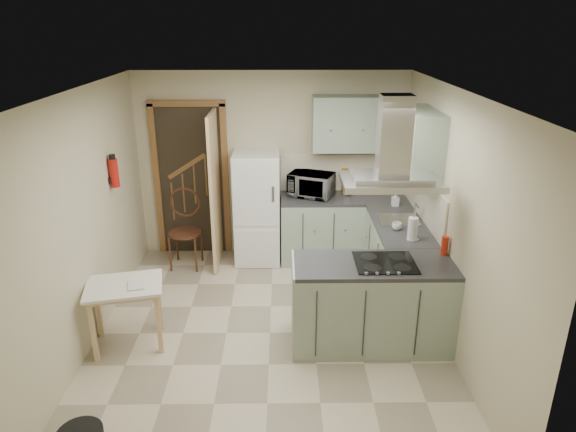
{
  "coord_description": "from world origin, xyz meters",
  "views": [
    {
      "loc": [
        0.14,
        -4.62,
        3.1
      ],
      "look_at": [
        0.2,
        0.45,
        1.15
      ],
      "focal_mm": 32.0,
      "sensor_mm": 36.0,
      "label": 1
    }
  ],
  "objects_px": {
    "extractor_hood": "(391,182)",
    "bentwood_chair": "(185,233)",
    "microwave": "(311,185)",
    "peninsula": "(372,304)",
    "fridge": "(257,208)",
    "drop_leaf_table": "(127,315)"
  },
  "relations": [
    {
      "from": "bentwood_chair",
      "to": "microwave",
      "type": "relative_size",
      "value": 1.69
    },
    {
      "from": "extractor_hood",
      "to": "peninsula",
      "type": "bearing_deg",
      "value": 180.0
    },
    {
      "from": "peninsula",
      "to": "drop_leaf_table",
      "type": "relative_size",
      "value": 2.13
    },
    {
      "from": "drop_leaf_table",
      "to": "microwave",
      "type": "xyz_separation_m",
      "value": [
        1.93,
        2.03,
        0.71
      ]
    },
    {
      "from": "drop_leaf_table",
      "to": "bentwood_chair",
      "type": "bearing_deg",
      "value": 69.23
    },
    {
      "from": "bentwood_chair",
      "to": "peninsula",
      "type": "bearing_deg",
      "value": -35.05
    },
    {
      "from": "fridge",
      "to": "microwave",
      "type": "distance_m",
      "value": 0.78
    },
    {
      "from": "fridge",
      "to": "drop_leaf_table",
      "type": "relative_size",
      "value": 2.06
    },
    {
      "from": "peninsula",
      "to": "bentwood_chair",
      "type": "relative_size",
      "value": 1.63
    },
    {
      "from": "bentwood_chair",
      "to": "extractor_hood",
      "type": "bearing_deg",
      "value": -33.79
    },
    {
      "from": "extractor_hood",
      "to": "bentwood_chair",
      "type": "relative_size",
      "value": 0.94
    },
    {
      "from": "fridge",
      "to": "bentwood_chair",
      "type": "height_order",
      "value": "fridge"
    },
    {
      "from": "bentwood_chair",
      "to": "microwave",
      "type": "xyz_separation_m",
      "value": [
        1.67,
        0.26,
        0.58
      ]
    },
    {
      "from": "peninsula",
      "to": "microwave",
      "type": "bearing_deg",
      "value": 103.99
    },
    {
      "from": "fridge",
      "to": "extractor_hood",
      "type": "xyz_separation_m",
      "value": [
        1.32,
        -1.98,
        0.97
      ]
    },
    {
      "from": "drop_leaf_table",
      "to": "fridge",
      "type": "bearing_deg",
      "value": 46.27
    },
    {
      "from": "extractor_hood",
      "to": "drop_leaf_table",
      "type": "distance_m",
      "value": 2.89
    },
    {
      "from": "peninsula",
      "to": "bentwood_chair",
      "type": "height_order",
      "value": "bentwood_chair"
    },
    {
      "from": "extractor_hood",
      "to": "microwave",
      "type": "xyz_separation_m",
      "value": [
        -0.61,
        2.03,
        -0.66
      ]
    },
    {
      "from": "extractor_hood",
      "to": "drop_leaf_table",
      "type": "height_order",
      "value": "extractor_hood"
    },
    {
      "from": "extractor_hood",
      "to": "bentwood_chair",
      "type": "xyz_separation_m",
      "value": [
        -2.27,
        1.78,
        -1.24
      ]
    },
    {
      "from": "extractor_hood",
      "to": "microwave",
      "type": "bearing_deg",
      "value": 106.61
    }
  ]
}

